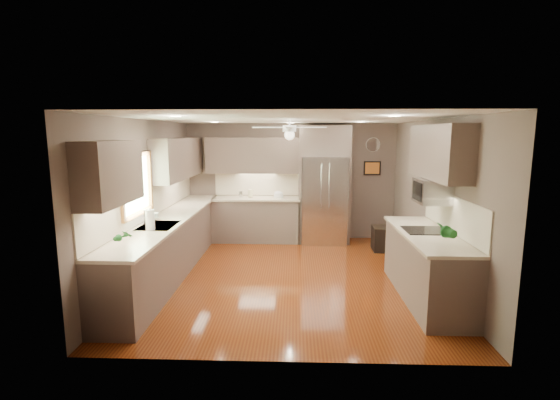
# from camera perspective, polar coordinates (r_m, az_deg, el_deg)

# --- Properties ---
(floor) EXTENTS (5.00, 5.00, 0.00)m
(floor) POSITION_cam_1_polar(r_m,az_deg,el_deg) (6.68, 1.23, -10.65)
(floor) COLOR #541E0B
(floor) RESTS_ON ground
(ceiling) EXTENTS (5.00, 5.00, 0.00)m
(ceiling) POSITION_cam_1_polar(r_m,az_deg,el_deg) (6.28, 1.31, 11.32)
(ceiling) COLOR white
(ceiling) RESTS_ON ground
(wall_back) EXTENTS (4.50, 0.00, 4.50)m
(wall_back) POSITION_cam_1_polar(r_m,az_deg,el_deg) (8.84, 1.52, 2.61)
(wall_back) COLOR #65564D
(wall_back) RESTS_ON ground
(wall_front) EXTENTS (4.50, 0.00, 4.50)m
(wall_front) POSITION_cam_1_polar(r_m,az_deg,el_deg) (3.92, 0.72, -5.93)
(wall_front) COLOR #65564D
(wall_front) RESTS_ON ground
(wall_left) EXTENTS (0.00, 5.00, 5.00)m
(wall_left) POSITION_cam_1_polar(r_m,az_deg,el_deg) (6.78, -18.11, 0.11)
(wall_left) COLOR #65564D
(wall_left) RESTS_ON ground
(wall_right) EXTENTS (0.00, 5.00, 5.00)m
(wall_right) POSITION_cam_1_polar(r_m,az_deg,el_deg) (6.72, 20.84, -0.12)
(wall_right) COLOR #65564D
(wall_right) RESTS_ON ground
(canister_b) EXTENTS (0.10, 0.10, 0.12)m
(canister_b) POSITION_cam_1_polar(r_m,az_deg,el_deg) (8.66, -5.53, 0.84)
(canister_b) COLOR silver
(canister_b) RESTS_ON back_run
(canister_c) EXTENTS (0.13, 0.13, 0.16)m
(canister_c) POSITION_cam_1_polar(r_m,az_deg,el_deg) (8.64, -4.19, 0.97)
(canister_c) COLOR beige
(canister_c) RESTS_ON back_run
(soap_bottle) EXTENTS (0.10, 0.10, 0.17)m
(soap_bottle) POSITION_cam_1_polar(r_m,az_deg,el_deg) (6.63, -17.05, -2.02)
(soap_bottle) COLOR white
(soap_bottle) RESTS_ON left_run
(potted_plant_left) EXTENTS (0.17, 0.14, 0.27)m
(potted_plant_left) POSITION_cam_1_polar(r_m,az_deg,el_deg) (5.16, -21.14, -4.80)
(potted_plant_left) COLOR #18541D
(potted_plant_left) RESTS_ON left_run
(potted_plant_right) EXTENTS (0.23, 0.21, 0.35)m
(potted_plant_right) POSITION_cam_1_polar(r_m,az_deg,el_deg) (5.32, 22.26, -4.04)
(potted_plant_right) COLOR #18541D
(potted_plant_right) RESTS_ON right_run
(bowl) EXTENTS (0.30, 0.30, 0.05)m
(bowl) POSITION_cam_1_polar(r_m,az_deg,el_deg) (8.57, -0.21, 0.50)
(bowl) COLOR beige
(bowl) RESTS_ON back_run
(left_run) EXTENTS (0.65, 4.70, 1.45)m
(left_run) POSITION_cam_1_polar(r_m,az_deg,el_deg) (6.98, -15.08, -5.93)
(left_run) COLOR brown
(left_run) RESTS_ON ground
(back_run) EXTENTS (1.85, 0.65, 1.45)m
(back_run) POSITION_cam_1_polar(r_m,az_deg,el_deg) (8.71, -3.31, -2.61)
(back_run) COLOR brown
(back_run) RESTS_ON ground
(uppers) EXTENTS (4.50, 4.70, 0.95)m
(uppers) POSITION_cam_1_polar(r_m,az_deg,el_deg) (7.05, -4.69, 5.96)
(uppers) COLOR brown
(uppers) RESTS_ON wall_left
(window) EXTENTS (0.05, 1.12, 0.92)m
(window) POSITION_cam_1_polar(r_m,az_deg,el_deg) (6.27, -19.56, 2.08)
(window) COLOR #BFF2B2
(window) RESTS_ON wall_left
(sink) EXTENTS (0.50, 0.70, 0.32)m
(sink) POSITION_cam_1_polar(r_m,az_deg,el_deg) (6.27, -16.78, -3.73)
(sink) COLOR silver
(sink) RESTS_ON left_run
(refrigerator) EXTENTS (1.06, 0.75, 2.45)m
(refrigerator) POSITION_cam_1_polar(r_m,az_deg,el_deg) (8.53, 6.20, 1.90)
(refrigerator) COLOR silver
(refrigerator) RESTS_ON ground
(right_run) EXTENTS (0.70, 2.20, 1.45)m
(right_run) POSITION_cam_1_polar(r_m,az_deg,el_deg) (6.05, 19.93, -8.52)
(right_run) COLOR brown
(right_run) RESTS_ON ground
(microwave) EXTENTS (0.43, 0.55, 0.34)m
(microwave) POSITION_cam_1_polar(r_m,az_deg,el_deg) (6.10, 20.60, 1.18)
(microwave) COLOR silver
(microwave) RESTS_ON wall_right
(ceiling_fan) EXTENTS (1.18, 1.18, 0.32)m
(ceiling_fan) POSITION_cam_1_polar(r_m,az_deg,el_deg) (6.58, 1.35, 9.76)
(ceiling_fan) COLOR white
(ceiling_fan) RESTS_ON ceiling
(recessed_lights) EXTENTS (2.84, 3.14, 0.01)m
(recessed_lights) POSITION_cam_1_polar(r_m,az_deg,el_deg) (6.68, 1.01, 11.15)
(recessed_lights) COLOR white
(recessed_lights) RESTS_ON ceiling
(wall_clock) EXTENTS (0.30, 0.03, 0.30)m
(wall_clock) POSITION_cam_1_polar(r_m,az_deg,el_deg) (8.92, 12.95, 7.60)
(wall_clock) COLOR white
(wall_clock) RESTS_ON wall_back
(framed_print) EXTENTS (0.36, 0.03, 0.30)m
(framed_print) POSITION_cam_1_polar(r_m,az_deg,el_deg) (8.94, 12.84, 4.39)
(framed_print) COLOR black
(framed_print) RESTS_ON wall_back
(stool) EXTENTS (0.45, 0.45, 0.50)m
(stool) POSITION_cam_1_polar(r_m,az_deg,el_deg) (8.27, 14.43, -5.29)
(stool) COLOR black
(stool) RESTS_ON ground
(paper_towel) EXTENTS (0.13, 0.13, 0.31)m
(paper_towel) POSITION_cam_1_polar(r_m,az_deg,el_deg) (5.98, -17.80, -2.70)
(paper_towel) COLOR white
(paper_towel) RESTS_ON left_run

